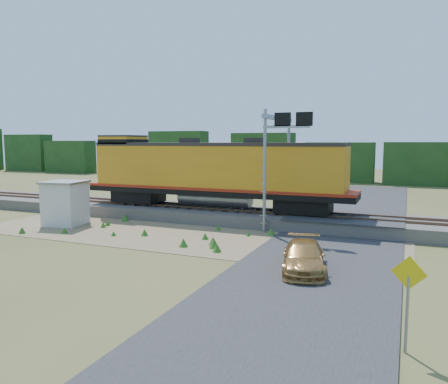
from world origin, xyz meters
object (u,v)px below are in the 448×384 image
at_px(signal_gantry, 281,141).
at_px(car, 304,257).
at_px(shed, 65,203).
at_px(locomotive, 211,171).
at_px(road_sign, 408,292).

bearing_deg(signal_gantry, car, -68.32).
bearing_deg(shed, locomotive, 26.28).
bearing_deg(road_sign, signal_gantry, 116.81).
bearing_deg(road_sign, locomotive, 129.09).
distance_m(road_sign, car, 7.45).
distance_m(locomotive, signal_gantry, 5.68).
distance_m(locomotive, road_sign, 20.58).
xyz_separation_m(locomotive, road_sign, (12.93, -15.92, -1.79)).
xyz_separation_m(shed, car, (16.89, -4.16, -0.86)).
bearing_deg(car, shed, 153.11).
distance_m(shed, road_sign, 23.37).
bearing_deg(road_sign, car, 123.62).
relative_size(locomotive, signal_gantry, 2.62).
relative_size(locomotive, shed, 6.66).
relative_size(signal_gantry, car, 1.72).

